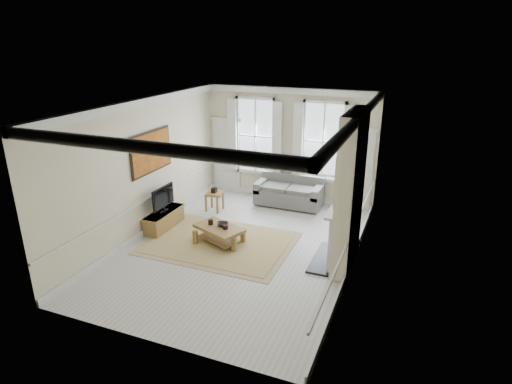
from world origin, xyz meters
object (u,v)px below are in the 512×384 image
at_px(side_table, 214,196).
at_px(coffee_table, 219,230).
at_px(sofa, 290,193).
at_px(tv_stand, 164,220).

relative_size(side_table, coffee_table, 0.40).
bearing_deg(side_table, sofa, 33.14).
relative_size(side_table, tv_stand, 0.42).
xyz_separation_m(sofa, side_table, (-1.88, -1.23, 0.07)).
xyz_separation_m(side_table, tv_stand, (-0.68, -1.58, -0.20)).
bearing_deg(coffee_table, sofa, 97.50).
xyz_separation_m(side_table, coffee_table, (1.06, -1.85, -0.08)).
height_order(sofa, tv_stand, sofa).
distance_m(sofa, coffee_table, 3.19).
relative_size(sofa, side_table, 3.54).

